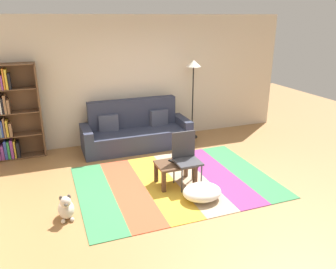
# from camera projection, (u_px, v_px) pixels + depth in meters

# --- Properties ---
(ground_plane) EXTENTS (14.00, 14.00, 0.00)m
(ground_plane) POSITION_uv_depth(u_px,v_px,m) (187.00, 186.00, 5.56)
(ground_plane) COLOR #9E7042
(back_wall) EXTENTS (6.80, 0.10, 2.70)m
(back_wall) POSITION_uv_depth(u_px,v_px,m) (141.00, 79.00, 7.35)
(back_wall) COLOR beige
(back_wall) RESTS_ON ground_plane
(rug) EXTENTS (3.23, 2.36, 0.01)m
(rug) POSITION_uv_depth(u_px,v_px,m) (176.00, 182.00, 5.69)
(rug) COLOR #387F4C
(rug) RESTS_ON ground_plane
(couch) EXTENTS (2.26, 0.80, 1.00)m
(couch) POSITION_uv_depth(u_px,v_px,m) (136.00, 132.00, 7.13)
(couch) COLOR #2D3347
(couch) RESTS_ON ground_plane
(bookshelf) EXTENTS (0.90, 0.28, 1.85)m
(bookshelf) POSITION_uv_depth(u_px,v_px,m) (10.00, 114.00, 6.40)
(bookshelf) COLOR brown
(bookshelf) RESTS_ON ground_plane
(coffee_table) EXTENTS (0.63, 0.46, 0.38)m
(coffee_table) POSITION_uv_depth(u_px,v_px,m) (175.00, 167.00, 5.53)
(coffee_table) COLOR #513826
(coffee_table) RESTS_ON rug
(pouf) EXTENTS (0.60, 0.51, 0.23)m
(pouf) POSITION_uv_depth(u_px,v_px,m) (202.00, 192.00, 5.12)
(pouf) COLOR white
(pouf) RESTS_ON rug
(dog) EXTENTS (0.22, 0.35, 0.40)m
(dog) POSITION_uv_depth(u_px,v_px,m) (66.00, 208.00, 4.63)
(dog) COLOR beige
(dog) RESTS_ON ground_plane
(standing_lamp) EXTENTS (0.32, 0.32, 1.77)m
(standing_lamp) POSITION_uv_depth(u_px,v_px,m) (193.00, 74.00, 7.31)
(standing_lamp) COLOR black
(standing_lamp) RESTS_ON ground_plane
(tv_remote) EXTENTS (0.11, 0.15, 0.02)m
(tv_remote) POSITION_uv_depth(u_px,v_px,m) (172.00, 161.00, 5.54)
(tv_remote) COLOR black
(tv_remote) RESTS_ON coffee_table
(folding_chair) EXTENTS (0.40, 0.40, 0.90)m
(folding_chair) POSITION_uv_depth(u_px,v_px,m) (186.00, 155.00, 5.45)
(folding_chair) COLOR #38383D
(folding_chair) RESTS_ON ground_plane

